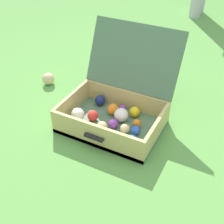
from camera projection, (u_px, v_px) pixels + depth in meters
ground_plane at (112, 124)px, 1.76m from camera, size 16.00×16.00×0.00m
open_suitcase at (117, 105)px, 1.72m from camera, size 0.56×0.58×0.51m
stray_ball_on_grass at (48, 79)px, 2.09m from camera, size 0.08×0.08×0.08m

